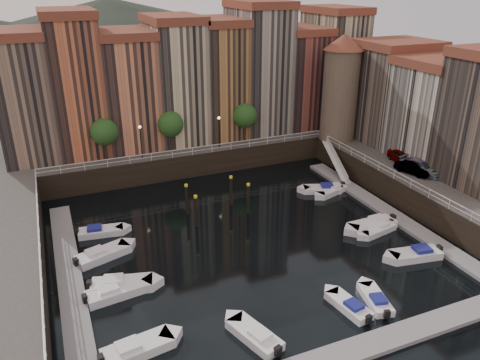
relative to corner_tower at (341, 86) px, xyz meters
name	(u,v)px	position (x,y,z in m)	size (l,w,h in m)	color
ground	(243,237)	(-20.00, -14.50, -10.19)	(200.00, 200.00, 0.00)	black
quay_far	(172,142)	(-20.00, 11.50, -8.69)	(80.00, 20.00, 3.00)	black
quay_right	(476,185)	(8.00, -16.50, -8.69)	(20.00, 36.00, 3.00)	black
dock_left	(70,279)	(-36.20, -15.50, -10.02)	(2.00, 28.00, 0.35)	gray
dock_right	(385,210)	(-3.80, -15.50, -10.02)	(2.00, 28.00, 0.35)	gray
dock_near	(344,354)	(-20.00, -31.50, -10.02)	(30.00, 2.00, 0.35)	gray
mountains	(100,34)	(-18.28, 95.50, -2.28)	(145.00, 100.00, 18.00)	#2D382D
far_terrace	(197,78)	(-16.69, 9.00, 0.76)	(48.70, 10.30, 17.50)	#866A55
right_terrace	(439,105)	(6.50, -10.70, -0.64)	(9.30, 24.30, 14.00)	#6C5E51
corner_tower	(341,86)	(0.00, 0.00, 0.00)	(5.20, 5.20, 13.80)	#6B5B4C
promenade_trees	(176,124)	(-21.33, 3.70, -3.61)	(21.20, 3.20, 5.20)	black
street_lamps	(181,131)	(-21.00, 2.70, -4.30)	(10.36, 0.36, 4.18)	black
railings	(225,183)	(-20.00, -9.62, -6.41)	(36.08, 34.04, 0.52)	white
gangway	(336,160)	(-2.90, -4.50, -8.28)	(2.78, 8.32, 3.73)	white
mooring_pilings	(216,200)	(-20.82, -9.05, -8.54)	(6.41, 3.53, 3.78)	black
boat_left_0	(136,349)	(-32.72, -25.86, -9.80)	(5.15, 2.51, 1.16)	white
boat_left_1	(115,292)	(-33.01, -19.03, -9.80)	(5.14, 2.41, 1.16)	white
boat_left_2	(121,285)	(-32.47, -18.26, -9.79)	(5.32, 3.02, 1.19)	white
boat_left_3	(102,254)	(-33.26, -13.05, -9.80)	(5.19, 3.28, 1.17)	white
boat_left_4	(100,231)	(-32.84, -8.64, -9.85)	(4.61, 2.23, 1.03)	white
boat_right_0	(416,254)	(-7.15, -23.99, -9.81)	(5.05, 2.55, 1.13)	white
boat_right_1	(378,229)	(-7.39, -18.88, -9.86)	(4.39, 2.30, 0.98)	white
boat_right_2	(373,225)	(-7.30, -18.03, -9.79)	(5.27, 1.99, 1.21)	white
boat_right_3	(332,190)	(-6.50, -9.30, -9.85)	(4.49, 2.80, 1.01)	white
boat_right_4	(323,189)	(-7.25, -8.57, -9.84)	(4.64, 3.08, 1.05)	white
boat_near_1	(255,336)	(-24.82, -27.81, -9.83)	(2.99, 4.78, 1.07)	white
boat_near_2	(349,306)	(-16.88, -27.65, -9.87)	(2.07, 4.26, 0.96)	white
boat_near_3	(376,300)	(-14.55, -27.78, -9.88)	(2.33, 4.19, 0.94)	white
car_a	(401,158)	(1.88, -10.77, -6.47)	(1.71, 4.26, 1.45)	gray
car_b	(413,169)	(0.77, -13.96, -6.53)	(1.41, 4.05, 1.34)	gray
car_c	(421,167)	(1.78, -14.11, -6.46)	(2.05, 5.05, 1.46)	gray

